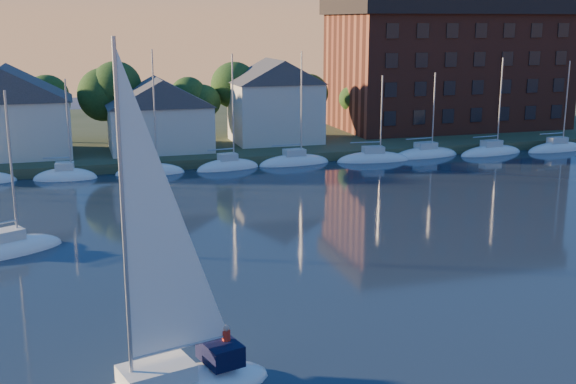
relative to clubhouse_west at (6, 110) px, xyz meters
name	(u,v)px	position (x,y,z in m)	size (l,w,h in m)	color
shoreline_land	(189,133)	(22.00, 17.00, -5.93)	(160.00, 50.00, 2.00)	#344226
wooden_dock	(222,164)	(22.00, -6.00, -5.93)	(120.00, 3.00, 1.00)	brown
clubhouse_west	(6,110)	(0.00, 0.00, 0.00)	(13.65, 9.45, 9.64)	beige
clubhouse_centre	(159,113)	(16.00, -1.00, -0.80)	(11.55, 8.40, 8.08)	beige
clubhouse_east	(275,100)	(30.00, 1.00, 0.07)	(10.50, 8.40, 9.80)	beige
condo_block	(448,62)	(56.00, 6.95, 3.86)	(31.00, 17.00, 17.40)	brown
tree_line	(219,88)	(24.00, 5.00, 1.24)	(93.40, 5.40, 8.90)	#3D2D1B
moored_fleet	(228,168)	(22.00, -9.00, -5.83)	(87.50, 2.40, 12.05)	white
drifting_sailboat_left	(8,252)	(1.91, -32.47, -5.84)	(7.97, 5.69, 11.90)	white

